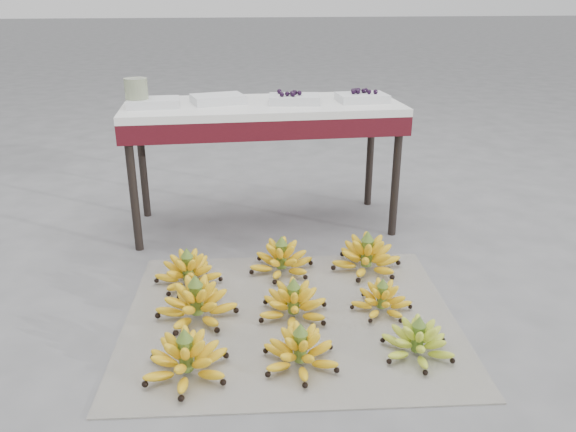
{
  "coord_description": "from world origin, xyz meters",
  "views": [
    {
      "loc": [
        -0.33,
        -1.76,
        1.16
      ],
      "look_at": [
        -0.01,
        0.43,
        0.28
      ],
      "focal_mm": 35.0,
      "sensor_mm": 36.0,
      "label": 1
    }
  ],
  "objects": [
    {
      "name": "bunch_mid_center",
      "position": [
        -0.04,
        0.07,
        0.06
      ],
      "size": [
        0.32,
        0.32,
        0.17
      ],
      "rotation": [
        0.0,
        0.0,
        0.2
      ],
      "color": "yellow",
      "rests_on": "newspaper_mat"
    },
    {
      "name": "ground",
      "position": [
        0.0,
        0.0,
        0.0
      ],
      "size": [
        60.0,
        60.0,
        0.0
      ],
      "primitive_type": "plane",
      "color": "#5B5B5D",
      "rests_on": "ground"
    },
    {
      "name": "tray_far_left",
      "position": [
        -0.58,
        0.99,
        0.67
      ],
      "size": [
        0.25,
        0.18,
        0.04
      ],
      "color": "silver",
      "rests_on": "vendor_table"
    },
    {
      "name": "newspaper_mat",
      "position": [
        -0.05,
        0.07,
        0.0
      ],
      "size": [
        1.34,
        1.16,
        0.01
      ],
      "primitive_type": "cube",
      "rotation": [
        0.0,
        0.0,
        -0.09
      ],
      "color": "beige",
      "rests_on": "ground"
    },
    {
      "name": "glass_jar",
      "position": [
        -0.65,
        0.99,
        0.72
      ],
      "size": [
        0.12,
        0.12,
        0.14
      ],
      "primitive_type": "cylinder",
      "rotation": [
        0.0,
        0.0,
        -0.1
      ],
      "color": "beige",
      "rests_on": "vendor_table"
    },
    {
      "name": "bunch_back_center",
      "position": [
        -0.04,
        0.45,
        0.06
      ],
      "size": [
        0.34,
        0.34,
        0.17
      ],
      "rotation": [
        0.0,
        0.0,
        -0.25
      ],
      "color": "yellow",
      "rests_on": "newspaper_mat"
    },
    {
      "name": "bunch_front_center",
      "position": [
        -0.07,
        -0.23,
        0.06
      ],
      "size": [
        0.33,
        0.33,
        0.16
      ],
      "rotation": [
        0.0,
        0.0,
        0.34
      ],
      "color": "yellow",
      "rests_on": "newspaper_mat"
    },
    {
      "name": "bunch_mid_right",
      "position": [
        0.3,
        0.06,
        0.05
      ],
      "size": [
        0.31,
        0.31,
        0.14
      ],
      "rotation": [
        0.0,
        0.0,
        0.42
      ],
      "color": "yellow",
      "rests_on": "newspaper_mat"
    },
    {
      "name": "bunch_front_right",
      "position": [
        0.34,
        -0.23,
        0.06
      ],
      "size": [
        0.28,
        0.28,
        0.15
      ],
      "rotation": [
        0.0,
        0.0,
        0.11
      ],
      "color": "#8BB637",
      "rests_on": "newspaper_mat"
    },
    {
      "name": "tray_far_right",
      "position": [
        0.45,
        0.98,
        0.68
      ],
      "size": [
        0.25,
        0.18,
        0.06
      ],
      "color": "silver",
      "rests_on": "vendor_table"
    },
    {
      "name": "vendor_table",
      "position": [
        -0.05,
        1.02,
        0.58
      ],
      "size": [
        1.36,
        0.54,
        0.65
      ],
      "color": "black",
      "rests_on": "ground"
    },
    {
      "name": "bunch_back_right",
      "position": [
        0.34,
        0.41,
        0.07
      ],
      "size": [
        0.35,
        0.35,
        0.19
      ],
      "rotation": [
        0.0,
        0.0,
        -0.15
      ],
      "color": "yellow",
      "rests_on": "newspaper_mat"
    },
    {
      "name": "tray_right",
      "position": [
        0.1,
        0.99,
        0.68
      ],
      "size": [
        0.27,
        0.21,
        0.06
      ],
      "color": "silver",
      "rests_on": "vendor_table"
    },
    {
      "name": "bunch_mid_left",
      "position": [
        -0.41,
        0.12,
        0.07
      ],
      "size": [
        0.39,
        0.39,
        0.18
      ],
      "rotation": [
        0.0,
        0.0,
        -0.36
      ],
      "color": "yellow",
      "rests_on": "newspaper_mat"
    },
    {
      "name": "bunch_back_left",
      "position": [
        -0.44,
        0.39,
        0.06
      ],
      "size": [
        0.36,
        0.36,
        0.17
      ],
      "rotation": [
        0.0,
        0.0,
        -0.38
      ],
      "color": "yellow",
      "rests_on": "newspaper_mat"
    },
    {
      "name": "tray_left",
      "position": [
        -0.27,
        1.05,
        0.67
      ],
      "size": [
        0.28,
        0.23,
        0.04
      ],
      "color": "silver",
      "rests_on": "vendor_table"
    },
    {
      "name": "bunch_front_left",
      "position": [
        -0.44,
        -0.23,
        0.07
      ],
      "size": [
        0.34,
        0.34,
        0.17
      ],
      "rotation": [
        0.0,
        0.0,
        0.21
      ],
      "color": "yellow",
      "rests_on": "newspaper_mat"
    }
  ]
}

